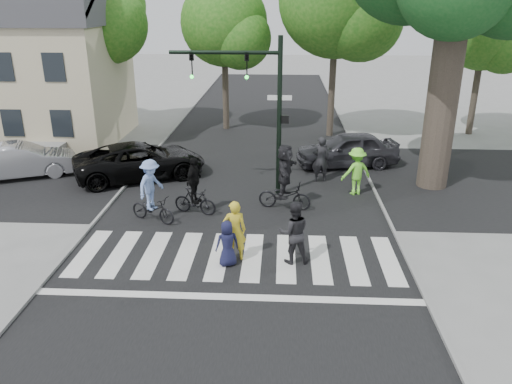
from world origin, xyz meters
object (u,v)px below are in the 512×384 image
(pedestrian_woman, at_px, (235,231))
(pedestrian_child, at_px, (227,243))
(cyclist_left, at_px, (152,195))
(cyclist_right, at_px, (285,181))
(car_suv, at_px, (140,161))
(cyclist_mid, at_px, (195,191))
(pedestrian_adult, at_px, (294,232))
(traffic_signal, at_px, (257,95))
(car_grey, at_px, (347,149))
(car_silver, at_px, (22,161))

(pedestrian_woman, distance_m, pedestrian_child, 0.46)
(cyclist_left, relative_size, cyclist_right, 0.91)
(car_suv, bearing_deg, pedestrian_child, -173.39)
(pedestrian_child, height_order, cyclist_mid, cyclist_mid)
(pedestrian_child, xyz_separation_m, pedestrian_adult, (1.89, 0.29, 0.26))
(pedestrian_woman, bearing_deg, cyclist_left, -48.24)
(traffic_signal, relative_size, pedestrian_woman, 3.25)
(cyclist_left, height_order, cyclist_right, cyclist_right)
(car_suv, bearing_deg, pedestrian_adult, -162.77)
(cyclist_left, xyz_separation_m, cyclist_mid, (1.34, 0.73, -0.10))
(cyclist_right, bearing_deg, car_suv, 153.23)
(pedestrian_adult, height_order, cyclist_right, cyclist_right)
(pedestrian_adult, bearing_deg, pedestrian_woman, -9.38)
(traffic_signal, distance_m, cyclist_mid, 4.24)
(pedestrian_adult, distance_m, cyclist_left, 5.44)
(pedestrian_woman, height_order, car_grey, pedestrian_woman)
(pedestrian_adult, xyz_separation_m, cyclist_left, (-4.77, 2.61, 0.02))
(car_grey, bearing_deg, cyclist_left, -59.03)
(cyclist_mid, bearing_deg, car_suv, 128.49)
(pedestrian_woman, relative_size, car_grey, 0.40)
(traffic_signal, height_order, cyclist_mid, traffic_signal)
(pedestrian_woman, bearing_deg, pedestrian_child, 55.02)
(car_silver, bearing_deg, pedestrian_woman, -148.61)
(pedestrian_child, xyz_separation_m, cyclist_right, (1.63, 4.26, 0.40))
(car_suv, height_order, car_silver, car_suv)
(pedestrian_adult, distance_m, car_suv, 9.54)
(cyclist_left, distance_m, car_suv, 4.76)
(pedestrian_woman, relative_size, cyclist_right, 0.76)
(car_grey, bearing_deg, pedestrian_child, -36.10)
(cyclist_right, bearing_deg, cyclist_mid, -168.75)
(cyclist_left, height_order, car_silver, cyclist_left)
(car_grey, bearing_deg, cyclist_mid, -56.69)
(traffic_signal, relative_size, pedestrian_adult, 3.16)
(pedestrian_child, height_order, cyclist_right, cyclist_right)
(cyclist_mid, bearing_deg, pedestrian_child, -66.92)
(pedestrian_adult, bearing_deg, cyclist_mid, -51.23)
(pedestrian_child, height_order, car_grey, car_grey)
(pedestrian_adult, height_order, cyclist_left, cyclist_left)
(pedestrian_woman, distance_m, car_suv, 8.43)
(cyclist_right, xyz_separation_m, car_silver, (-11.25, 2.93, -0.35))
(cyclist_mid, bearing_deg, car_grey, 44.08)
(cyclist_left, bearing_deg, car_silver, 147.48)
(car_silver, bearing_deg, pedestrian_adult, -144.68)
(pedestrian_adult, relative_size, cyclist_left, 0.85)
(traffic_signal, bearing_deg, pedestrian_child, -95.37)
(cyclist_left, xyz_separation_m, cyclist_right, (4.52, 1.37, 0.12))
(pedestrian_woman, height_order, pedestrian_adult, pedestrian_adult)
(car_suv, bearing_deg, cyclist_left, 175.17)
(pedestrian_child, bearing_deg, traffic_signal, -114.68)
(car_suv, relative_size, car_grey, 1.18)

